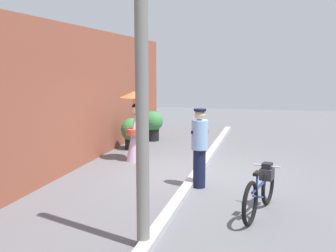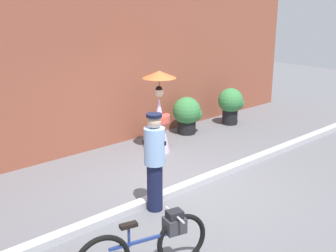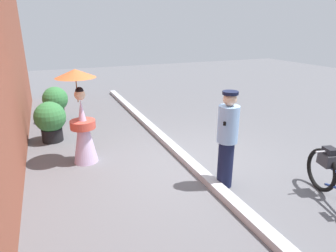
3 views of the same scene
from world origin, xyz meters
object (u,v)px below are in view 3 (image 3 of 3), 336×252
person_with_parasol (82,118)px  potted_plant_by_door (51,120)px  potted_plant_small (56,102)px  person_officer (227,138)px

person_with_parasol → potted_plant_by_door: 1.61m
potted_plant_small → potted_plant_by_door: bearing=172.8°
person_with_parasol → potted_plant_small: size_ratio=1.84×
potted_plant_by_door → potted_plant_small: potted_plant_small is taller
person_officer → person_with_parasol: (1.90, 2.08, 0.03)m
person_with_parasol → potted_plant_small: 3.00m
person_with_parasol → potted_plant_by_door: size_ratio=1.94×
person_officer → potted_plant_by_door: 4.29m
person_officer → person_with_parasol: person_with_parasol is taller
potted_plant_small → person_officer: bearing=-153.3°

